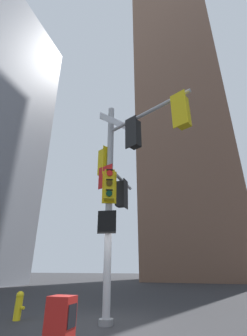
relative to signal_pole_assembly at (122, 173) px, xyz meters
name	(u,v)px	position (x,y,z in m)	size (l,w,h in m)	color
ground	(106,326)	(-0.48, 0.08, -4.46)	(120.00, 120.00, 0.00)	#2D2D30
building_mid_block	(180,115)	(1.81, 26.30, 20.52)	(12.41, 12.41, 49.97)	brown
signal_pole_assembly	(122,173)	(0.00, 0.00, 0.00)	(3.59, 3.96, 7.33)	#B2B2B5
fire_hydrant	(19,305)	(-3.32, -0.10, -4.05)	(0.33, 0.23, 0.79)	yellow
newspaper_box	(60,329)	(-0.24, -2.78, -3.96)	(0.45, 0.36, 1.01)	red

